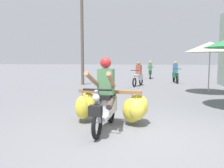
{
  "coord_description": "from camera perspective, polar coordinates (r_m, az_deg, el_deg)",
  "views": [
    {
      "loc": [
        0.25,
        -4.37,
        1.54
      ],
      "look_at": [
        -0.66,
        1.43,
        0.9
      ],
      "focal_mm": 36.88,
      "sensor_mm": 36.0,
      "label": 1
    }
  ],
  "objects": [
    {
      "name": "ground_plane",
      "position": [
        4.64,
        5.44,
        -13.18
      ],
      "size": [
        120.0,
        120.0,
        0.0
      ],
      "primitive_type": "plane",
      "color": "slate"
    },
    {
      "name": "motorbike_main_loaded",
      "position": [
        5.38,
        -0.58,
        -5.09
      ],
      "size": [
        1.82,
        1.86,
        1.58
      ],
      "color": "black",
      "rests_on": "ground"
    },
    {
      "name": "motorbike_distant_ahead_left",
      "position": [
        13.26,
        6.54,
        1.97
      ],
      "size": [
        0.67,
        1.57,
        1.4
      ],
      "color": "black",
      "rests_on": "ground"
    },
    {
      "name": "motorbike_distant_ahead_right",
      "position": [
        18.55,
        9.45,
        3.12
      ],
      "size": [
        0.5,
        1.62,
        1.4
      ],
      "color": "black",
      "rests_on": "ground"
    },
    {
      "name": "motorbike_distant_far_ahead",
      "position": [
        15.58,
        15.43,
        2.41
      ],
      "size": [
        0.5,
        1.62,
        1.4
      ],
      "color": "black",
      "rests_on": "ground"
    },
    {
      "name": "market_umbrella_near_shop",
      "position": [
        10.98,
        23.16,
        8.43
      ],
      "size": [
        2.18,
        2.18,
        2.28
      ],
      "color": "#99999E",
      "rests_on": "ground"
    },
    {
      "name": "utility_pole",
      "position": [
        14.04,
        -7.43,
        13.04
      ],
      "size": [
        0.18,
        0.18,
        6.44
      ],
      "primitive_type": "cylinder",
      "color": "brown",
      "rests_on": "ground"
    }
  ]
}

